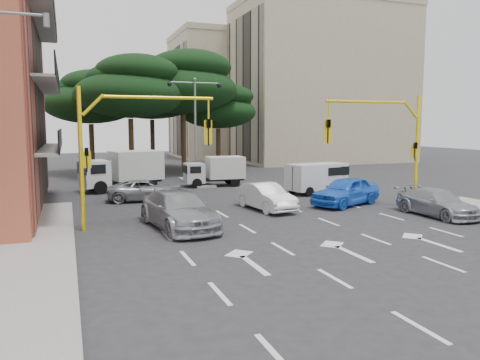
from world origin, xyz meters
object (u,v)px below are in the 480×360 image
object	(u,v)px
car_blue_compact	(346,191)
van_white	(317,178)
car_white_hatch	(266,197)
car_silver_parked	(437,203)
street_lamp_center	(195,111)
box_truck_b	(215,171)
signal_mast_right	(390,135)
signal_mast_left	(125,138)
car_silver_cross_a	(146,190)
car_silver_wagon	(178,210)
box_truck_a	(122,171)

from	to	relation	value
car_blue_compact	van_white	distance (m)	4.61
car_white_hatch	car_silver_parked	size ratio (longest dim) A/B	0.94
car_blue_compact	van_white	world-z (taller)	van_white
street_lamp_center	box_truck_b	bearing A→B (deg)	-67.44
signal_mast_right	signal_mast_left	bearing A→B (deg)	180.00
box_truck_b	car_blue_compact	bearing A→B (deg)	-153.36
car_white_hatch	car_blue_compact	size ratio (longest dim) A/B	0.91
car_silver_cross_a	box_truck_b	size ratio (longest dim) A/B	1.01
signal_mast_left	car_silver_cross_a	world-z (taller)	signal_mast_left
car_blue_compact	box_truck_b	bearing A→B (deg)	179.88
car_blue_compact	box_truck_b	size ratio (longest dim) A/B	1.06
street_lamp_center	box_truck_b	xyz separation A→B (m)	(0.86, -2.08, -4.36)
signal_mast_right	van_white	distance (m)	6.87
signal_mast_right	car_white_hatch	distance (m)	7.29
signal_mast_left	car_silver_parked	world-z (taller)	signal_mast_left
signal_mast_right	car_white_hatch	xyz separation A→B (m)	(-6.28, 1.87, -3.19)
signal_mast_right	box_truck_b	world-z (taller)	signal_mast_right
car_silver_wagon	car_silver_cross_a	size ratio (longest dim) A/B	1.24
signal_mast_left	car_silver_wagon	distance (m)	3.81
signal_mast_left	street_lamp_center	xyz separation A→B (m)	(6.80, 14.01, 1.54)
car_silver_cross_a	car_blue_compact	bearing A→B (deg)	-110.77
box_truck_b	box_truck_a	bearing A→B (deg)	92.87
street_lamp_center	car_white_hatch	bearing A→B (deg)	-87.51
car_blue_compact	box_truck_b	xyz separation A→B (m)	(-4.40, 10.30, 0.28)
car_silver_cross_a	box_truck_a	bearing A→B (deg)	16.17
car_white_hatch	car_silver_cross_a	xyz separation A→B (m)	(-5.41, 5.16, -0.08)
signal_mast_left	car_silver_wagon	world-z (taller)	signal_mast_left
car_silver_cross_a	box_truck_a	xyz separation A→B (m)	(-0.78, 4.98, 0.72)
car_white_hatch	car_silver_parked	bearing A→B (deg)	-39.31
car_blue_compact	car_silver_wagon	distance (m)	10.28
signal_mast_left	car_silver_cross_a	size ratio (longest dim) A/B	1.36
van_white	signal_mast_right	bearing A→B (deg)	-3.92
street_lamp_center	car_blue_compact	world-z (taller)	street_lamp_center
car_silver_cross_a	car_silver_parked	bearing A→B (deg)	-120.11
signal_mast_left	car_white_hatch	xyz separation A→B (m)	(7.33, 1.87, -3.19)
car_silver_wagon	car_silver_parked	xyz separation A→B (m)	(12.44, -1.77, -0.14)
car_blue_compact	box_truck_a	bearing A→B (deg)	-156.75
signal_mast_left	car_silver_cross_a	bearing A→B (deg)	74.72
street_lamp_center	van_white	distance (m)	10.82
car_silver_cross_a	van_white	bearing A→B (deg)	-87.21
signal_mast_left	van_white	bearing A→B (deg)	25.75
van_white	box_truck_a	world-z (taller)	box_truck_a
signal_mast_left	car_white_hatch	world-z (taller)	signal_mast_left
signal_mast_left	street_lamp_center	distance (m)	15.65
car_blue_compact	car_silver_cross_a	xyz separation A→B (m)	(-10.14, 5.40, -0.18)
street_lamp_center	car_silver_parked	size ratio (longest dim) A/B	1.73
box_truck_b	signal_mast_right	bearing A→B (deg)	-149.99
signal_mast_left	car_silver_cross_a	xyz separation A→B (m)	(1.92, 7.03, -3.27)
car_blue_compact	box_truck_a	xyz separation A→B (m)	(-10.92, 10.38, 0.54)
car_silver_cross_a	box_truck_b	xyz separation A→B (m)	(5.75, 4.90, 0.46)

